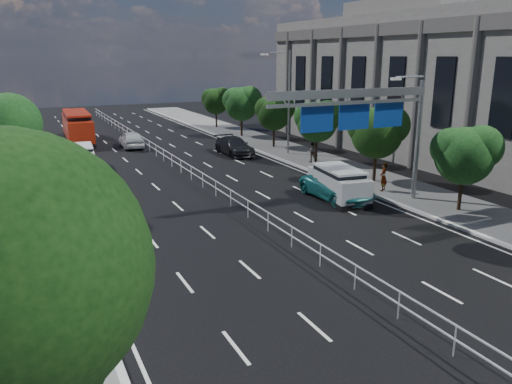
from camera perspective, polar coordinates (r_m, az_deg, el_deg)
ground at (r=18.49m, az=14.20°, el=-12.76°), size 160.00×160.00×0.00m
kerb_near at (r=15.05m, az=-15.06°, el=-19.60°), size 0.25×140.00×0.15m
median_fence at (r=37.31m, az=-8.26°, el=2.74°), size 0.05×85.00×1.02m
toilet_sign at (r=13.51m, az=-24.20°, el=-10.67°), size 1.62×0.18×4.34m
overhead_gantry at (r=28.58m, az=12.54°, el=9.04°), size 10.24×0.38×7.45m
streetlight_far at (r=43.96m, az=3.43°, el=10.94°), size 2.78×2.40×9.00m
civic_hall at (r=48.73m, az=19.88°, el=11.76°), size 14.40×36.00×14.35m
far_tree_c at (r=29.75m, az=22.84°, el=4.19°), size 3.52×3.28×4.94m
far_tree_d at (r=35.04m, az=13.74°, el=6.91°), size 3.85×3.59×5.34m
far_tree_e at (r=41.07m, az=7.07°, el=8.22°), size 3.63×3.38×5.13m
far_tree_f at (r=47.52m, az=2.13°, el=9.20°), size 3.52×3.28×5.02m
far_tree_g at (r=54.20m, az=-1.62°, el=10.24°), size 3.96×3.69×5.45m
far_tree_h at (r=61.13m, az=-4.56°, el=10.47°), size 3.41×3.18×4.91m
white_minivan at (r=41.53m, az=-19.31°, el=3.83°), size 2.11×4.30×1.82m
red_bus at (r=54.70m, az=-19.74°, el=7.11°), size 2.79×10.24×3.03m
near_car_silver at (r=49.57m, az=-14.06°, el=5.88°), size 2.08×4.78×1.61m
near_car_dark at (r=73.69m, az=-20.02°, el=8.36°), size 2.24×4.91×1.56m
silver_minivan at (r=30.83m, az=9.41°, el=0.91°), size 2.70×5.09×2.02m
parked_car_teal at (r=31.00m, az=9.25°, el=0.56°), size 2.53×5.47×1.52m
parked_car_dark at (r=44.64m, az=-2.49°, el=5.27°), size 2.20×5.30×1.53m
pedestrian_a at (r=32.94m, az=14.36°, el=1.68°), size 0.80×0.74×1.83m
pedestrian_b at (r=40.97m, az=6.42°, el=4.53°), size 0.97×0.89×1.61m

